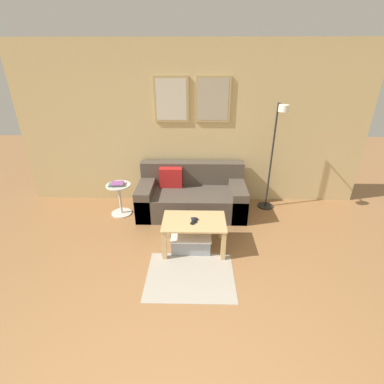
{
  "coord_description": "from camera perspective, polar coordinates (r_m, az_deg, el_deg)",
  "views": [
    {
      "loc": [
        0.08,
        -0.9,
        2.27
      ],
      "look_at": [
        0.02,
        2.05,
        0.85
      ],
      "focal_mm": 26.0,
      "sensor_mm": 36.0,
      "label": 1
    }
  ],
  "objects": [
    {
      "name": "coffee_table",
      "position": [
        3.58,
        0.42,
        -7.09
      ],
      "size": [
        0.8,
        0.52,
        0.42
      ],
      "color": "tan",
      "rests_on": "ground_plane"
    },
    {
      "name": "floor_lamp",
      "position": [
        4.43,
        16.46,
        7.3
      ],
      "size": [
        0.26,
        0.48,
        1.71
      ],
      "color": "black",
      "rests_on": "ground_plane"
    },
    {
      "name": "side_table",
      "position": [
        4.53,
        -14.61,
        -0.88
      ],
      "size": [
        0.38,
        0.38,
        0.51
      ],
      "color": "silver",
      "rests_on": "ground_plane"
    },
    {
      "name": "couch",
      "position": [
        4.5,
        -0.13,
        -0.82
      ],
      "size": [
        1.69,
        0.85,
        0.74
      ],
      "color": "#4C4238",
      "rests_on": "ground_plane"
    },
    {
      "name": "cell_phone",
      "position": [
        3.54,
        0.4,
        -5.81
      ],
      "size": [
        0.08,
        0.15,
        0.01
      ],
      "primitive_type": "cube",
      "rotation": [
        0.0,
        0.0,
        0.12
      ],
      "color": "#1E2338",
      "rests_on": "coffee_table"
    },
    {
      "name": "wall_back",
      "position": [
        4.58,
        0.11,
        13.27
      ],
      "size": [
        5.6,
        0.09,
        2.55
      ],
      "color": "tan",
      "rests_on": "ground_plane"
    },
    {
      "name": "book_stack",
      "position": [
        4.43,
        -15.19,
        1.58
      ],
      "size": [
        0.24,
        0.19,
        0.04
      ],
      "color": "#387F4C",
      "rests_on": "side_table"
    },
    {
      "name": "area_rug",
      "position": [
        3.36,
        -0.35,
        -16.82
      ],
      "size": [
        1.01,
        0.82,
        0.01
      ],
      "primitive_type": "cube",
      "color": "#A39989",
      "rests_on": "ground_plane"
    },
    {
      "name": "storage_bin",
      "position": [
        3.72,
        -0.19,
        -9.89
      ],
      "size": [
        0.52,
        0.4,
        0.22
      ],
      "color": "gray",
      "rests_on": "ground_plane"
    },
    {
      "name": "remote_control",
      "position": [
        3.51,
        0.45,
        -6.0
      ],
      "size": [
        0.1,
        0.15,
        0.02
      ],
      "primitive_type": "cube",
      "rotation": [
        0.0,
        0.0,
        -0.44
      ],
      "color": "black",
      "rests_on": "coffee_table"
    }
  ]
}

